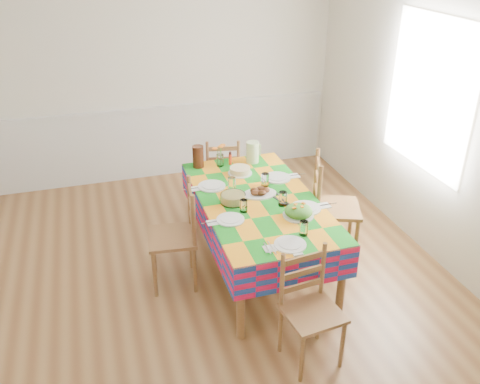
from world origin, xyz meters
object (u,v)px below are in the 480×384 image
object	(u,v)px
chair_left	(177,236)
meat_platter	(259,192)
tea_pitcher	(198,156)
dining_table	(258,206)
chair_right	(331,208)
chair_near	(310,310)
chair_far	(223,174)
green_pitcher	(253,152)

from	to	relation	value
chair_left	meat_platter	bearing A→B (deg)	102.21
meat_platter	tea_pitcher	distance (m)	0.85
dining_table	chair_right	xyz separation A→B (m)	(0.74, 0.02, -0.14)
tea_pitcher	chair_near	xyz separation A→B (m)	(0.35, -1.99, -0.40)
chair_far	chair_left	distance (m)	1.39
chair_near	chair_right	world-z (taller)	chair_right
dining_table	green_pitcher	xyz separation A→B (m)	(0.20, 0.76, 0.19)
green_pitcher	chair_far	size ratio (longest dim) A/B	0.25
chair_far	chair_left	xyz separation A→B (m)	(-0.73, -1.18, 0.05)
chair_near	chair_left	world-z (taller)	chair_left
meat_platter	green_pitcher	xyz separation A→B (m)	(0.16, 0.70, 0.08)
tea_pitcher	chair_left	bearing A→B (deg)	-115.36
chair_right	chair_left	bearing A→B (deg)	111.61
meat_platter	chair_right	size ratio (longest dim) A/B	0.30
chair_near	chair_left	bearing A→B (deg)	115.37
chair_near	chair_right	size ratio (longest dim) A/B	0.86
tea_pitcher	meat_platter	bearing A→B (deg)	-62.40
green_pitcher	chair_right	xyz separation A→B (m)	(0.54, -0.75, -0.33)
dining_table	chair_right	distance (m)	0.76
dining_table	chair_far	xyz separation A→B (m)	(-0.01, 1.18, -0.22)
meat_platter	chair_near	size ratio (longest dim) A/B	0.35
dining_table	chair_near	world-z (taller)	chair_near
meat_platter	green_pitcher	bearing A→B (deg)	76.81
dining_table	chair_right	size ratio (longest dim) A/B	1.83
meat_platter	chair_near	bearing A→B (deg)	-91.88
dining_table	green_pitcher	world-z (taller)	green_pitcher
chair_far	green_pitcher	bearing A→B (deg)	128.37
meat_platter	green_pitcher	world-z (taller)	green_pitcher
meat_platter	chair_right	bearing A→B (deg)	-4.15
green_pitcher	chair_far	distance (m)	0.62
dining_table	meat_platter	size ratio (longest dim) A/B	6.06
green_pitcher	chair_near	xyz separation A→B (m)	(-0.20, -1.94, -0.40)
chair_right	chair_far	bearing A→B (deg)	53.61
dining_table	tea_pitcher	distance (m)	0.91
dining_table	chair_far	world-z (taller)	chair_far
green_pitcher	chair_far	world-z (taller)	green_pitcher
green_pitcher	chair_near	bearing A→B (deg)	-96.00
chair_near	chair_far	distance (m)	2.35
dining_table	green_pitcher	distance (m)	0.81
green_pitcher	chair_right	world-z (taller)	chair_right
meat_platter	tea_pitcher	bearing A→B (deg)	117.60
chair_far	chair_left	bearing A→B (deg)	69.88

